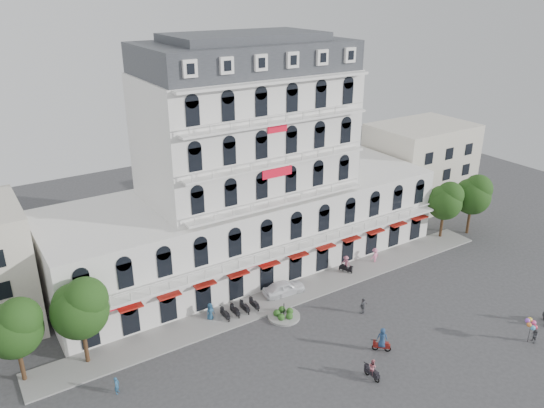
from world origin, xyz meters
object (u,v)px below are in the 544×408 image
at_px(parked_car, 284,288).
at_px(rider_southwest, 372,369).
at_px(rider_east, 382,340).
at_px(balloon_vendor, 533,330).
at_px(rider_center, 346,264).

xyz_separation_m(parked_car, rider_southwest, (-1.09, -14.69, 0.17)).
height_order(rider_east, balloon_vendor, balloon_vendor).
xyz_separation_m(parked_car, rider_east, (2.10, -12.46, 0.43)).
height_order(parked_car, balloon_vendor, balloon_vendor).
relative_size(parked_car, rider_east, 1.93).
xyz_separation_m(parked_car, rider_center, (8.37, 0.00, 0.35)).
relative_size(rider_southwest, balloon_vendor, 0.79).
bearing_deg(rider_east, balloon_vendor, -164.36).
bearing_deg(rider_southwest, rider_east, -58.46).
xyz_separation_m(rider_southwest, balloon_vendor, (15.53, -4.22, 0.38)).
distance_m(rider_southwest, rider_center, 17.47).
relative_size(rider_east, rider_center, 1.10).
bearing_deg(rider_center, rider_east, -50.03).
relative_size(parked_car, rider_center, 2.13).
height_order(rider_southwest, rider_east, rider_east).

